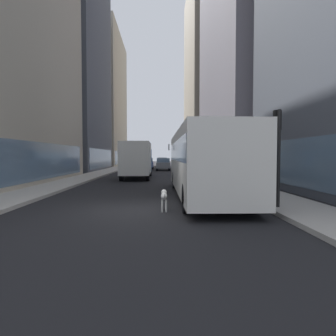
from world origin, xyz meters
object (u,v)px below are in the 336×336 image
car_grey_wagon (163,164)px  car_red_coupe (162,162)px  car_blue_hatchback (147,163)px  pedestrian_with_handbag (243,173)px  dalmatian_dog (164,196)px  box_truck (137,159)px  traffic_light_near (278,142)px  transit_bus (203,159)px

car_grey_wagon → car_red_coupe: 15.46m
car_blue_hatchback → pedestrian_with_handbag: 28.56m
car_red_coupe → dalmatian_dog: size_ratio=4.23×
car_blue_hatchback → box_truck: 17.96m
car_blue_hatchback → car_red_coupe: bearing=78.6°
car_blue_hatchback → traffic_light_near: traffic_light_near is taller
transit_bus → box_truck: same height
car_red_coupe → pedestrian_with_handbag: 39.94m
car_grey_wagon → dalmatian_dog: size_ratio=4.53×
box_truck → car_red_coupe: bearing=85.4°
car_red_coupe → box_truck: box_truck is taller
car_grey_wagon → car_red_coupe: bearing=90.0°
car_grey_wagon → dalmatian_dog: (-0.30, -29.30, -0.31)m
car_red_coupe → car_grey_wagon: bearing=-90.0°
pedestrian_with_handbag → transit_bus: bearing=-150.2°
pedestrian_with_handbag → dalmatian_dog: bearing=-130.3°
car_blue_hatchback → traffic_light_near: bearing=-79.5°
dalmatian_dog → traffic_light_near: bearing=-1.7°
car_red_coupe → box_truck: bearing=-94.6°
car_grey_wagon → box_truck: (-2.40, -14.38, 0.84)m
pedestrian_with_handbag → traffic_light_near: size_ratio=0.50×
car_blue_hatchback → pedestrian_with_handbag: (6.37, -27.84, 0.19)m
car_blue_hatchback → box_truck: size_ratio=0.54×
car_red_coupe → transit_bus: bearing=-87.8°
box_truck → car_grey_wagon: bearing=80.5°
transit_bus → car_grey_wagon: transit_bus is taller
transit_bus → car_blue_hatchback: 29.48m
dalmatian_dog → pedestrian_with_handbag: (4.27, 5.03, 0.50)m
car_blue_hatchback → pedestrian_with_handbag: pedestrian_with_handbag is taller
pedestrian_with_handbag → traffic_light_near: 5.34m
car_grey_wagon → traffic_light_near: bearing=-82.8°
car_red_coupe → pedestrian_with_handbag: (3.97, -39.74, 0.19)m
transit_bus → pedestrian_with_handbag: transit_bus is taller
car_grey_wagon → dalmatian_dog: car_grey_wagon is taller
car_red_coupe → pedestrian_with_handbag: size_ratio=2.41×
pedestrian_with_handbag → traffic_light_near: (-0.27, -5.14, 1.42)m
car_grey_wagon → pedestrian_with_handbag: (3.97, -24.28, 0.19)m
car_grey_wagon → car_blue_hatchback: same height
car_grey_wagon → car_red_coupe: (-0.00, 15.46, -0.00)m
car_red_coupe → car_blue_hatchback: (-2.40, -11.90, 0.00)m
transit_bus → car_blue_hatchback: size_ratio=2.83×
car_blue_hatchback → traffic_light_near: 33.58m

